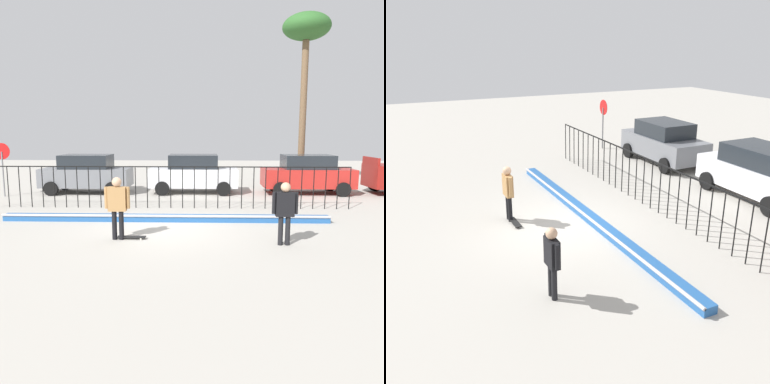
# 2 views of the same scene
# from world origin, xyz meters

# --- Properties ---
(ground_plane) EXTENTS (60.00, 60.00, 0.00)m
(ground_plane) POSITION_xyz_m (0.00, 0.00, 0.00)
(ground_plane) COLOR #ADA89E
(bowl_coping_ledge) EXTENTS (11.00, 0.40, 0.27)m
(bowl_coping_ledge) POSITION_xyz_m (0.00, 1.10, 0.12)
(bowl_coping_ledge) COLOR #235699
(bowl_coping_ledge) RESTS_ON ground
(perimeter_fence) EXTENTS (14.04, 0.04, 1.67)m
(perimeter_fence) POSITION_xyz_m (0.00, 3.43, 1.04)
(perimeter_fence) COLOR black
(perimeter_fence) RESTS_ON ground
(skateboarder) EXTENTS (0.71, 0.27, 1.76)m
(skateboarder) POSITION_xyz_m (-1.09, -1.15, 1.06)
(skateboarder) COLOR black
(skateboarder) RESTS_ON ground
(skateboard) EXTENTS (0.80, 0.20, 0.07)m
(skateboard) POSITION_xyz_m (-0.72, -1.10, 0.06)
(skateboard) COLOR black
(skateboard) RESTS_ON ground
(camera_operator) EXTENTS (0.68, 0.26, 1.69)m
(camera_operator) POSITION_xyz_m (3.45, -1.55, 1.01)
(camera_operator) COLOR black
(camera_operator) RESTS_ON ground
(parked_car_gray) EXTENTS (4.30, 2.12, 1.90)m
(parked_car_gray) POSITION_xyz_m (-4.49, 7.21, 0.97)
(parked_car_gray) COLOR slate
(parked_car_gray) RESTS_ON ground
(parked_car_white) EXTENTS (4.30, 2.12, 1.90)m
(parked_car_white) POSITION_xyz_m (0.79, 7.42, 0.97)
(parked_car_white) COLOR silver
(parked_car_white) RESTS_ON ground
(parked_car_red) EXTENTS (4.30, 2.12, 1.90)m
(parked_car_red) POSITION_xyz_m (6.37, 7.36, 0.97)
(parked_car_red) COLOR #B2231E
(parked_car_red) RESTS_ON ground
(stop_sign) EXTENTS (0.76, 0.07, 2.50)m
(stop_sign) POSITION_xyz_m (-8.08, 6.01, 1.62)
(stop_sign) COLOR slate
(stop_sign) RESTS_ON ground
(palm_tree_tall) EXTENTS (2.54, 2.54, 9.25)m
(palm_tree_tall) POSITION_xyz_m (6.73, 10.10, 8.08)
(palm_tree_tall) COLOR brown
(palm_tree_tall) RESTS_ON ground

